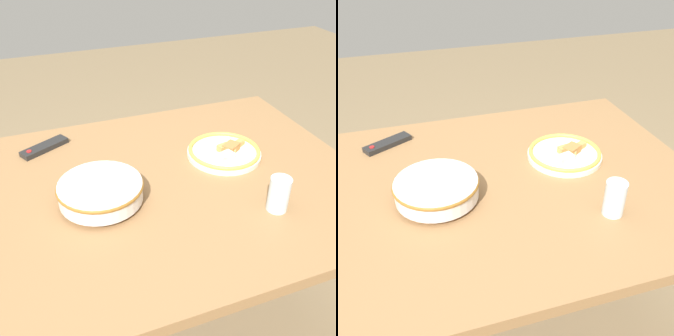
% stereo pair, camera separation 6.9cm
% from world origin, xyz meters
% --- Properties ---
extents(ground_plane, '(8.00, 8.00, 0.00)m').
position_xyz_m(ground_plane, '(0.00, 0.00, 0.00)').
color(ground_plane, '#7F6B4C').
extents(dining_table, '(1.53, 1.06, 0.71)m').
position_xyz_m(dining_table, '(0.00, 0.00, 0.64)').
color(dining_table, olive).
rests_on(dining_table, ground_plane).
extents(noodle_bowl, '(0.27, 0.27, 0.07)m').
position_xyz_m(noodle_bowl, '(-0.16, -0.04, 0.75)').
color(noodle_bowl, silver).
rests_on(noodle_bowl, dining_table).
extents(food_plate, '(0.28, 0.28, 0.05)m').
position_xyz_m(food_plate, '(0.34, 0.08, 0.73)').
color(food_plate, silver).
rests_on(food_plate, dining_table).
extents(tv_remote, '(0.19, 0.14, 0.02)m').
position_xyz_m(tv_remote, '(-0.30, 0.37, 0.72)').
color(tv_remote, black).
rests_on(tv_remote, dining_table).
extents(drinking_glass, '(0.07, 0.07, 0.11)m').
position_xyz_m(drinking_glass, '(0.34, -0.26, 0.77)').
color(drinking_glass, silver).
rests_on(drinking_glass, dining_table).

